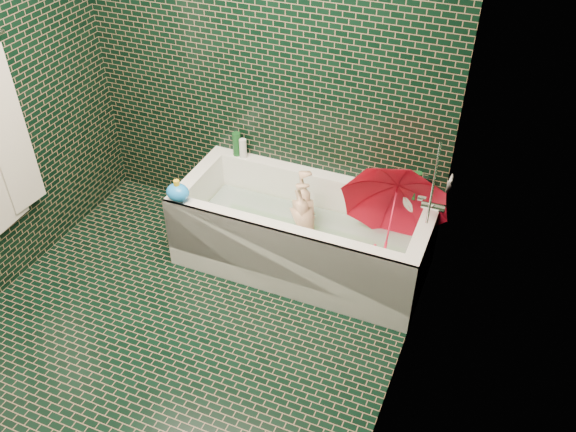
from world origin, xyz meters
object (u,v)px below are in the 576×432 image
at_px(umbrella, 391,217).
at_px(bath_toy, 178,192).
at_px(bathtub, 302,240).
at_px(child, 306,227).
at_px(rubber_duck, 406,188).

xyz_separation_m(umbrella, bath_toy, (-1.33, -0.34, 0.05)).
height_order(bathtub, umbrella, umbrella).
distance_m(child, bath_toy, 0.89).
height_order(umbrella, bath_toy, umbrella).
relative_size(rubber_duck, bath_toy, 0.63).
xyz_separation_m(bathtub, bath_toy, (-0.75, -0.32, 0.41)).
height_order(bathtub, child, bathtub).
relative_size(child, umbrella, 1.20).
height_order(rubber_duck, bath_toy, bath_toy).
xyz_separation_m(rubber_duck, bath_toy, (-1.35, -0.65, 0.02)).
distance_m(bathtub, bath_toy, 0.91).
xyz_separation_m(umbrella, rubber_duck, (0.02, 0.31, 0.02)).
bearing_deg(child, bathtub, -46.63).
height_order(child, umbrella, umbrella).
bearing_deg(rubber_duck, bathtub, -166.36).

